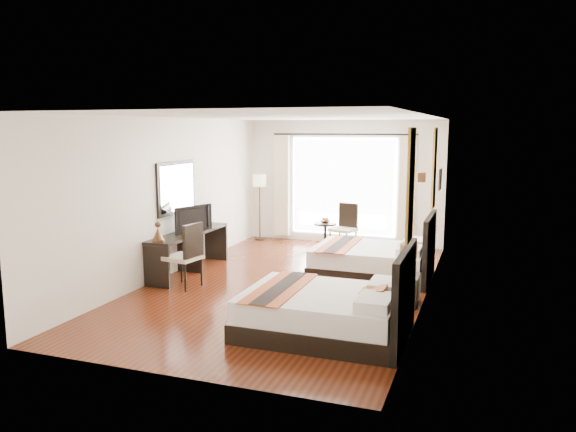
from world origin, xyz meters
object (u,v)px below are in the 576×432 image
(desk_chair, at_px, (184,268))
(side_table, at_px, (325,236))
(television, at_px, (191,218))
(console_desk, at_px, (189,252))
(nightstand, at_px, (406,290))
(table_lamp, at_px, (409,253))
(floor_lamp, at_px, (260,185))
(vase, at_px, (405,269))
(window_chair, at_px, (344,237))
(fruit_bowl, at_px, (325,222))
(bed_far, at_px, (376,260))
(bed_near, at_px, (329,311))

(desk_chair, distance_m, side_table, 3.94)
(television, height_order, desk_chair, television)
(console_desk, height_order, desk_chair, desk_chair)
(nightstand, xyz_separation_m, console_desk, (-4.00, 0.62, 0.15))
(table_lamp, bearing_deg, side_table, 123.71)
(television, distance_m, floor_lamp, 3.23)
(vase, height_order, window_chair, window_chair)
(vase, bearing_deg, desk_chair, -177.32)
(vase, height_order, floor_lamp, floor_lamp)
(console_desk, xyz_separation_m, window_chair, (2.23, 2.66, -0.07))
(desk_chair, height_order, side_table, desk_chair)
(desk_chair, xyz_separation_m, fruit_bowl, (1.35, 3.73, 0.26))
(bed_far, distance_m, console_desk, 3.38)
(fruit_bowl, bearing_deg, desk_chair, -109.95)
(vase, bearing_deg, table_lamp, 85.21)
(bed_near, relative_size, vase, 14.30)
(bed_near, xyz_separation_m, bed_far, (0.02, 3.02, -0.01))
(console_desk, bearing_deg, floor_lamp, 89.20)
(side_table, bearing_deg, television, -122.77)
(table_lamp, xyz_separation_m, side_table, (-2.23, 3.35, -0.50))
(table_lamp, distance_m, window_chair, 3.71)
(console_desk, bearing_deg, desk_chair, -65.12)
(bed_far, bearing_deg, floor_lamp, 143.18)
(television, xyz_separation_m, side_table, (1.77, 2.74, -0.71))
(bed_near, bearing_deg, table_lamp, 64.48)
(vase, distance_m, side_table, 4.18)
(window_chair, bearing_deg, vase, 43.60)
(desk_chair, distance_m, window_chair, 4.00)
(television, distance_m, side_table, 3.34)
(television, xyz_separation_m, floor_lamp, (0.03, 3.22, 0.31))
(console_desk, distance_m, fruit_bowl, 3.35)
(floor_lamp, bearing_deg, bed_far, -36.82)
(vase, relative_size, fruit_bowl, 0.69)
(floor_lamp, bearing_deg, desk_chair, -84.89)
(table_lamp, distance_m, floor_lamp, 5.54)
(bed_near, distance_m, vase, 1.64)
(nightstand, bearing_deg, television, 170.40)
(nightstand, xyz_separation_m, television, (-3.98, 0.67, 0.77))
(bed_far, bearing_deg, side_table, 127.41)
(bed_far, distance_m, television, 3.42)
(vase, relative_size, window_chair, 0.14)
(window_chair, bearing_deg, table_lamp, 45.12)
(table_lamp, height_order, desk_chair, desk_chair)
(console_desk, distance_m, side_table, 3.32)
(bed_near, height_order, floor_lamp, floor_lamp)
(desk_chair, bearing_deg, vase, -168.09)
(vase, distance_m, floor_lamp, 5.68)
(window_chair, bearing_deg, fruit_bowl, -93.76)
(desk_chair, bearing_deg, table_lamp, -165.22)
(television, bearing_deg, desk_chair, -136.52)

